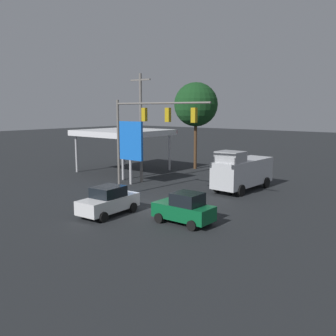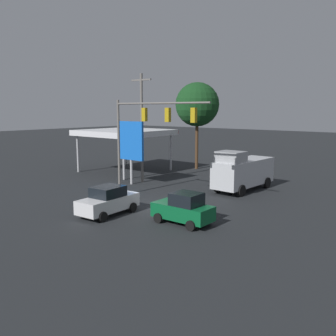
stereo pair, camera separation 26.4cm
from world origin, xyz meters
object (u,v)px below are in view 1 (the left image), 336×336
(street_tree, at_px, (196,105))
(delivery_truck, at_px, (242,171))
(traffic_signal_assembly, at_px, (148,126))
(utility_pole, at_px, (141,126))
(sedan_far, at_px, (109,201))
(hatchback_crossing, at_px, (184,209))
(price_sign, at_px, (130,142))

(street_tree, bearing_deg, delivery_truck, 143.72)
(traffic_signal_assembly, distance_m, street_tree, 16.72)
(traffic_signal_assembly, xyz_separation_m, delivery_truck, (-3.67, -8.07, -4.11))
(utility_pole, relative_size, sedan_far, 2.28)
(sedan_far, height_order, hatchback_crossing, hatchback_crossing)
(price_sign, height_order, hatchback_crossing, price_sign)
(traffic_signal_assembly, bearing_deg, sedan_far, 94.77)
(traffic_signal_assembly, height_order, utility_pole, utility_pole)
(price_sign, height_order, delivery_truck, price_sign)
(traffic_signal_assembly, xyz_separation_m, hatchback_crossing, (-5.48, 2.78, -4.85))
(hatchback_crossing, bearing_deg, street_tree, -57.76)
(delivery_truck, bearing_deg, hatchback_crossing, 11.80)
(traffic_signal_assembly, bearing_deg, hatchback_crossing, 153.07)
(sedan_far, bearing_deg, price_sign, -147.66)
(sedan_far, height_order, street_tree, street_tree)
(price_sign, bearing_deg, street_tree, -87.25)
(sedan_far, bearing_deg, delivery_truck, 161.21)
(traffic_signal_assembly, xyz_separation_m, sedan_far, (-0.37, 4.39, -4.85))
(utility_pole, relative_size, street_tree, 1.02)
(hatchback_crossing, distance_m, street_tree, 22.63)
(traffic_signal_assembly, relative_size, utility_pole, 0.85)
(price_sign, bearing_deg, utility_pole, -94.66)
(utility_pole, height_order, delivery_truck, utility_pole)
(street_tree, bearing_deg, price_sign, 92.75)
(traffic_signal_assembly, bearing_deg, utility_pole, -43.27)
(traffic_signal_assembly, distance_m, delivery_truck, 9.77)
(street_tree, bearing_deg, utility_pole, 93.75)
(price_sign, xyz_separation_m, hatchback_crossing, (-11.23, 6.74, -3.03))
(utility_pole, relative_size, price_sign, 1.75)
(hatchback_crossing, bearing_deg, utility_pole, -36.76)
(traffic_signal_assembly, height_order, delivery_truck, traffic_signal_assembly)
(street_tree, bearing_deg, sedan_far, 108.64)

